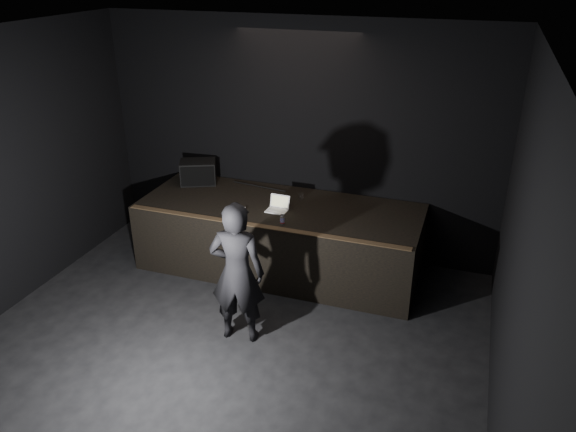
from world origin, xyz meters
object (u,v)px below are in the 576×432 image
(stage_riser, at_px, (280,237))
(beer_can, at_px, (282,220))
(laptop, at_px, (278,206))
(person, at_px, (237,273))
(stage_monitor, at_px, (198,172))

(stage_riser, bearing_deg, beer_can, -66.90)
(beer_can, bearing_deg, stage_riser, 113.10)
(laptop, xyz_separation_m, person, (0.07, -1.58, -0.16))
(stage_riser, distance_m, stage_monitor, 1.68)
(beer_can, bearing_deg, person, -97.35)
(stage_riser, xyz_separation_m, stage_monitor, (-1.49, 0.41, 0.68))
(stage_riser, relative_size, beer_can, 26.80)
(stage_riser, xyz_separation_m, laptop, (0.03, -0.14, 0.55))
(laptop, bearing_deg, person, -84.74)
(stage_riser, height_order, beer_can, beer_can)
(beer_can, height_order, person, person)
(stage_monitor, xyz_separation_m, person, (1.59, -2.13, -0.29))
(laptop, distance_m, beer_can, 0.49)
(stage_monitor, distance_m, beer_can, 2.00)
(laptop, bearing_deg, stage_riser, 103.55)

